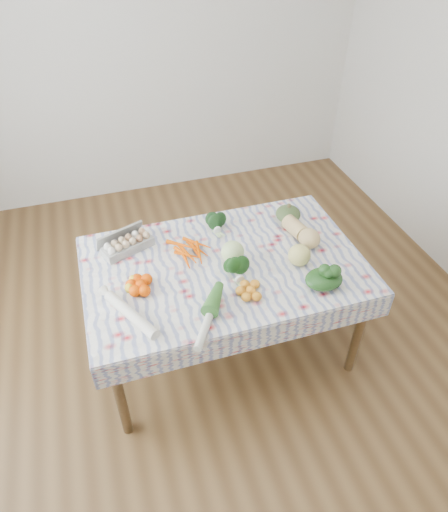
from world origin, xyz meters
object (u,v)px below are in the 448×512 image
(dining_table, at_px, (224,274))
(grapefruit, at_px, (299,255))
(kabocha_squash, at_px, (288,214))
(egg_carton, at_px, (128,245))
(cabbage, at_px, (233,252))
(butternut_squash, at_px, (302,231))

(dining_table, relative_size, grapefruit, 12.00)
(dining_table, height_order, kabocha_squash, kabocha_squash)
(kabocha_squash, distance_m, grapefruit, 0.44)
(kabocha_squash, height_order, grapefruit, grapefruit)
(egg_carton, bearing_deg, kabocha_squash, -22.01)
(dining_table, xyz_separation_m, grapefruit, (0.42, -0.14, 0.15))
(cabbage, relative_size, grapefruit, 1.04)
(kabocha_squash, bearing_deg, dining_table, -151.69)
(dining_table, distance_m, egg_carton, 0.62)
(dining_table, height_order, butternut_squash, butternut_squash)
(dining_table, bearing_deg, cabbage, 7.45)
(grapefruit, bearing_deg, egg_carton, 155.59)
(kabocha_squash, xyz_separation_m, grapefruit, (-0.12, -0.43, 0.01))
(kabocha_squash, distance_m, cabbage, 0.56)
(kabocha_squash, xyz_separation_m, butternut_squash, (-0.00, -0.21, 0.01))
(egg_carton, relative_size, grapefruit, 2.36)
(dining_table, distance_m, butternut_squash, 0.56)
(dining_table, bearing_deg, grapefruit, -17.71)
(dining_table, relative_size, egg_carton, 5.08)
(cabbage, distance_m, butternut_squash, 0.49)
(cabbage, height_order, butternut_squash, cabbage)
(dining_table, xyz_separation_m, butternut_squash, (0.54, 0.08, 0.15))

